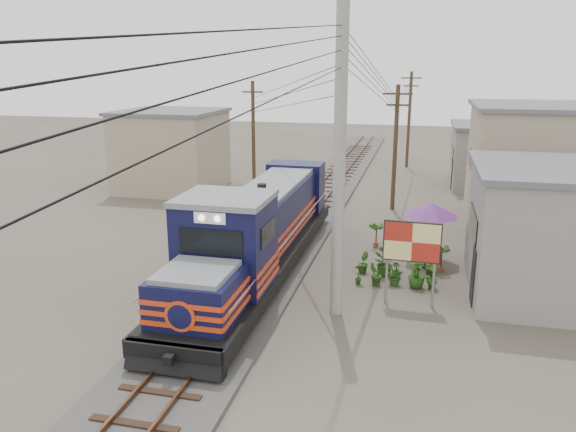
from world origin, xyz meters
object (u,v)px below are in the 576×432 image
(billboard, at_px, (412,244))
(market_umbrella, at_px, (431,210))
(vendor, at_px, (422,249))
(locomotive, at_px, (258,234))

(billboard, distance_m, market_umbrella, 4.88)
(market_umbrella, height_order, vendor, market_umbrella)
(billboard, height_order, market_umbrella, billboard)
(locomotive, xyz_separation_m, market_umbrella, (6.49, 3.42, 0.50))
(billboard, xyz_separation_m, vendor, (0.38, 3.66, -1.33))
(market_umbrella, distance_m, vendor, 1.81)
(locomotive, relative_size, vendor, 9.08)
(locomotive, height_order, billboard, locomotive)
(billboard, distance_m, vendor, 3.91)
(vendor, bearing_deg, market_umbrella, -146.26)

